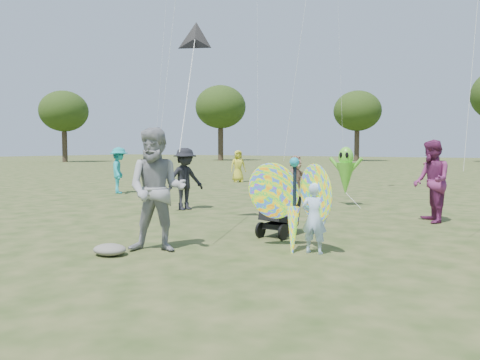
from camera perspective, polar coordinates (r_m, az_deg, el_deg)
name	(u,v)px	position (r m, az deg, el deg)	size (l,w,h in m)	color
ground	(202,253)	(7.72, -4.64, -8.90)	(160.00, 160.00, 0.00)	#51592B
child_girl	(314,218)	(7.68, 9.03, -4.62)	(0.42, 0.28, 1.15)	#ACCBF3
adult_man	(157,190)	(7.80, -10.09, -1.20)	(0.99, 0.77, 2.05)	gray
grey_bag	(110,250)	(7.83, -15.60, -8.17)	(0.56, 0.46, 0.18)	slate
crowd_b	(185,179)	(12.93, -6.72, 0.13)	(1.10, 0.63, 1.71)	black
crowd_d	(296,177)	(15.60, 6.83, 0.33)	(1.35, 0.43, 1.46)	tan
crowd_e	(431,181)	(11.53, 22.31, -0.13)	(0.92, 0.72, 1.90)	#732659
crowd_g	(238,166)	(23.17, -0.23, 1.70)	(0.77, 0.50, 1.58)	gold
crowd_i	(119,170)	(18.07, -14.52, 1.15)	(1.12, 0.64, 1.73)	teal
crowd_j	(434,165)	(22.13, 22.61, 1.69)	(1.76, 0.56, 1.89)	#C16E86
jogging_stroller	(281,204)	(9.13, 5.06, -2.99)	(0.55, 1.07, 1.09)	black
butterfly_kite	(294,204)	(7.80, 6.56, -2.90)	(1.74, 0.75, 1.76)	red
delta_kite_rig	(195,40)	(10.41, -5.53, 16.62)	(1.82, 2.56, 2.79)	black
alien_kite	(346,173)	(14.08, 12.75, 0.84)	(1.12, 0.69, 1.74)	#5CC42E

